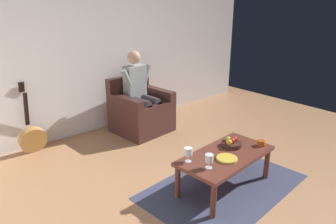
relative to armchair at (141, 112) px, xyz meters
name	(u,v)px	position (x,y,z in m)	size (l,w,h in m)	color
ground_plane	(226,203)	(0.48, 2.19, -0.32)	(7.52, 7.52, 0.00)	#AA7851
wall_back	(92,47)	(0.48, -0.55, 1.01)	(6.67, 0.06, 2.65)	silver
rug	(223,187)	(0.26, 1.96, -0.32)	(1.83, 1.18, 0.01)	#393D55
armchair	(141,112)	(0.00, 0.00, 0.00)	(0.87, 0.83, 0.86)	#402320
person_seated	(140,90)	(0.00, 0.01, 0.36)	(0.61, 0.60, 1.28)	#939C9C
coffee_table	(225,159)	(0.26, 1.96, 0.04)	(1.17, 0.66, 0.42)	brown
guitar	(32,137)	(1.60, -0.35, -0.10)	(0.37, 0.27, 0.99)	#B58442
wine_glass_near	(209,159)	(0.63, 2.05, 0.20)	(0.08, 0.08, 0.15)	silver
wine_glass_far	(188,152)	(0.70, 1.82, 0.21)	(0.09, 0.09, 0.16)	silver
fruit_bowl	(231,143)	(0.06, 1.87, 0.14)	(0.23, 0.23, 0.11)	#3A211C
decorative_dish	(227,159)	(0.35, 2.05, 0.11)	(0.23, 0.23, 0.02)	gold
candle_jar	(261,143)	(-0.21, 2.09, 0.13)	(0.09, 0.09, 0.07)	#A94A11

